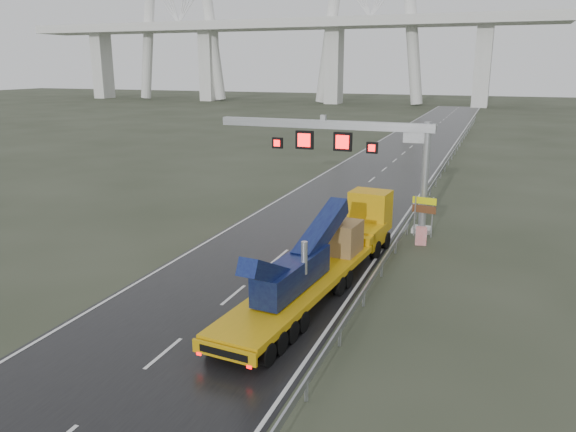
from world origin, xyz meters
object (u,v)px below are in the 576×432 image
at_px(sign_gantry, 353,143).
at_px(striped_barrier, 421,236).
at_px(heavy_haul_truck, 331,249).
at_px(exit_sign_pair, 424,209).

xyz_separation_m(sign_gantry, striped_barrier, (5.14, -2.84, -5.05)).
xyz_separation_m(heavy_haul_truck, exit_sign_pair, (3.38, 9.21, 0.25)).
relative_size(heavy_haul_truck, striped_barrier, 15.63).
relative_size(sign_gantry, heavy_haul_truck, 0.85).
bearing_deg(sign_gantry, exit_sign_pair, -11.45).
distance_m(sign_gantry, exit_sign_pair, 6.34).
bearing_deg(sign_gantry, heavy_haul_truck, -81.00).
distance_m(heavy_haul_truck, striped_barrier, 8.24).
height_order(exit_sign_pair, striped_barrier, exit_sign_pair).
bearing_deg(heavy_haul_truck, striped_barrier, 69.77).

